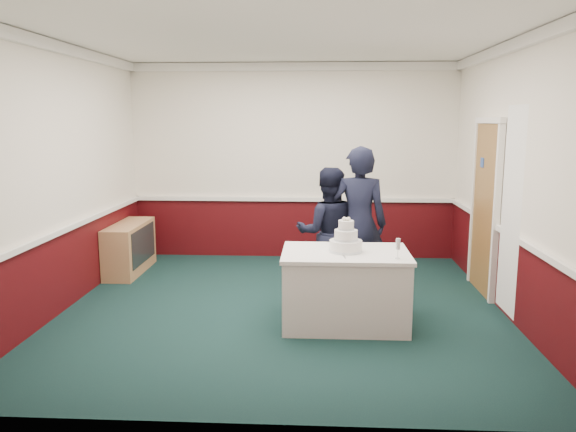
# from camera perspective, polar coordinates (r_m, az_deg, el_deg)

# --- Properties ---
(ground) EXTENTS (5.00, 5.00, 0.00)m
(ground) POSITION_cam_1_polar(r_m,az_deg,el_deg) (6.56, -0.49, -9.35)
(ground) COLOR #132F28
(ground) RESTS_ON ground
(room_shell) EXTENTS (5.00, 5.00, 3.00)m
(room_shell) POSITION_cam_1_polar(r_m,az_deg,el_deg) (6.81, 0.48, 8.23)
(room_shell) COLOR white
(room_shell) RESTS_ON ground
(sideboard) EXTENTS (0.41, 1.20, 0.70)m
(sideboard) POSITION_cam_1_polar(r_m,az_deg,el_deg) (8.29, -15.78, -3.13)
(sideboard) COLOR #AD7C54
(sideboard) RESTS_ON ground
(cake_table) EXTENTS (1.32, 0.92, 0.79)m
(cake_table) POSITION_cam_1_polar(r_m,az_deg,el_deg) (6.00, 5.81, -7.23)
(cake_table) COLOR white
(cake_table) RESTS_ON ground
(wedding_cake) EXTENTS (0.35, 0.35, 0.36)m
(wedding_cake) POSITION_cam_1_polar(r_m,az_deg,el_deg) (5.87, 5.89, -2.56)
(wedding_cake) COLOR white
(wedding_cake) RESTS_ON cake_table
(cake_knife) EXTENTS (0.04, 0.22, 0.00)m
(cake_knife) POSITION_cam_1_polar(r_m,az_deg,el_deg) (5.70, 5.67, -4.05)
(cake_knife) COLOR silver
(cake_knife) RESTS_ON cake_table
(champagne_flute) EXTENTS (0.05, 0.05, 0.21)m
(champagne_flute) POSITION_cam_1_polar(r_m,az_deg,el_deg) (5.64, 11.12, -2.92)
(champagne_flute) COLOR silver
(champagne_flute) RESTS_ON cake_table
(person_man) EXTENTS (0.79, 0.63, 1.59)m
(person_man) POSITION_cam_1_polar(r_m,az_deg,el_deg) (6.84, 4.05, -1.69)
(person_man) COLOR black
(person_man) RESTS_ON ground
(person_woman) EXTENTS (0.71, 0.50, 1.85)m
(person_woman) POSITION_cam_1_polar(r_m,az_deg,el_deg) (6.73, 7.17, -0.80)
(person_woman) COLOR black
(person_woman) RESTS_ON ground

